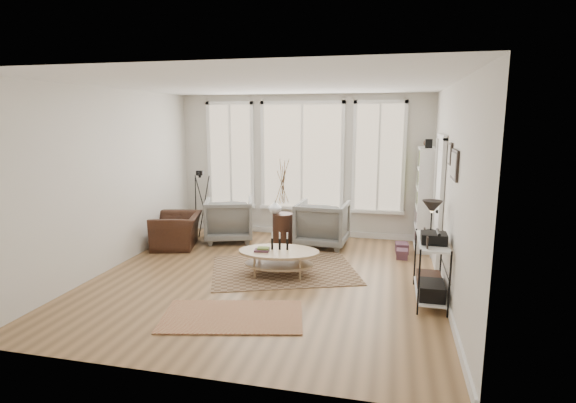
% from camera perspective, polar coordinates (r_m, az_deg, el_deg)
% --- Properties ---
extents(room, '(5.50, 5.54, 2.90)m').
position_cam_1_polar(room, '(6.69, -2.62, 1.93)').
color(room, '#976F45').
rests_on(room, ground).
extents(bay_window, '(4.14, 0.12, 2.24)m').
position_cam_1_polar(bay_window, '(9.27, 1.78, 5.49)').
color(bay_window, beige).
rests_on(bay_window, ground).
extents(door, '(0.09, 1.06, 2.22)m').
position_cam_1_polar(door, '(7.63, 18.58, 0.16)').
color(door, silver).
rests_on(door, ground).
extents(bookcase, '(0.31, 0.85, 2.06)m').
position_cam_1_polar(bookcase, '(8.71, 17.01, 0.36)').
color(bookcase, white).
rests_on(bookcase, ground).
extents(low_shelf, '(0.38, 1.08, 1.30)m').
position_cam_1_polar(low_shelf, '(6.36, 17.71, -7.50)').
color(low_shelf, white).
rests_on(low_shelf, ground).
extents(wall_art, '(0.04, 0.88, 0.44)m').
position_cam_1_polar(wall_art, '(6.14, 20.25, 4.75)').
color(wall_art, black).
rests_on(wall_art, ground).
extents(rug_main, '(2.72, 2.39, 0.01)m').
position_cam_1_polar(rug_main, '(7.37, -0.57, -8.64)').
color(rug_main, brown).
rests_on(rug_main, ground).
extents(rug_runner, '(1.89, 1.31, 0.01)m').
position_cam_1_polar(rug_runner, '(5.78, -7.07, -14.24)').
color(rug_runner, brown).
rests_on(rug_runner, ground).
extents(coffee_table, '(1.34, 0.93, 0.58)m').
position_cam_1_polar(coffee_table, '(7.05, -1.22, -6.93)').
color(coffee_table, tan).
rests_on(coffee_table, ground).
extents(armchair_left, '(1.17, 1.18, 0.86)m').
position_cam_1_polar(armchair_left, '(9.05, -7.50, -2.28)').
color(armchair_left, slate).
rests_on(armchair_left, ground).
extents(armchair_right, '(0.98, 1.01, 0.87)m').
position_cam_1_polar(armchair_right, '(8.63, 4.39, -2.82)').
color(armchair_right, slate).
rests_on(armchair_right, ground).
extents(side_table, '(0.40, 0.40, 1.67)m').
position_cam_1_polar(side_table, '(8.69, -0.68, -0.23)').
color(side_table, '#381D12').
rests_on(side_table, ground).
extents(vase, '(0.28, 0.28, 0.26)m').
position_cam_1_polar(vase, '(8.73, -1.65, -0.68)').
color(vase, silver).
rests_on(vase, side_table).
extents(accent_chair, '(1.16, 1.08, 0.63)m').
position_cam_1_polar(accent_chair, '(8.83, -13.93, -3.59)').
color(accent_chair, '#381D12').
rests_on(accent_chair, ground).
extents(tripod_camera, '(0.48, 0.48, 1.36)m').
position_cam_1_polar(tripod_camera, '(9.51, -11.00, -0.54)').
color(tripod_camera, black).
rests_on(tripod_camera, ground).
extents(book_stack_near, '(0.25, 0.30, 0.18)m').
position_cam_1_polar(book_stack_near, '(8.49, 14.25, -5.74)').
color(book_stack_near, maroon).
rests_on(book_stack_near, ground).
extents(book_stack_far, '(0.20, 0.25, 0.16)m').
position_cam_1_polar(book_stack_far, '(8.17, 14.29, -6.48)').
color(book_stack_far, maroon).
rests_on(book_stack_far, ground).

